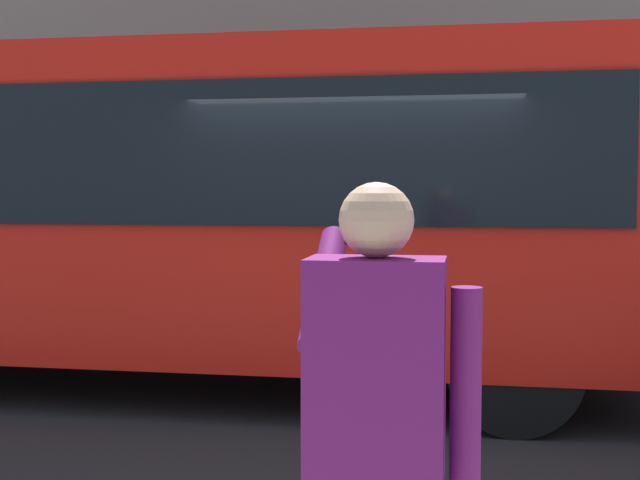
# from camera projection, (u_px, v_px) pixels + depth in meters

# --- Properties ---
(ground_plane) EXTENTS (60.00, 60.00, 0.00)m
(ground_plane) POSITION_uv_depth(u_px,v_px,m) (364.00, 404.00, 7.22)
(ground_plane) COLOR #232326
(red_bus) EXTENTS (9.05, 2.54, 3.08)m
(red_bus) POSITION_uv_depth(u_px,v_px,m) (174.00, 204.00, 7.80)
(red_bus) COLOR red
(red_bus) RESTS_ON ground_plane
(pedestrian_photographer) EXTENTS (0.53, 0.52, 1.70)m
(pedestrian_photographer) POSITION_uv_depth(u_px,v_px,m) (377.00, 423.00, 2.49)
(pedestrian_photographer) COLOR #2D2D33
(pedestrian_photographer) RESTS_ON sidewalk_curb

